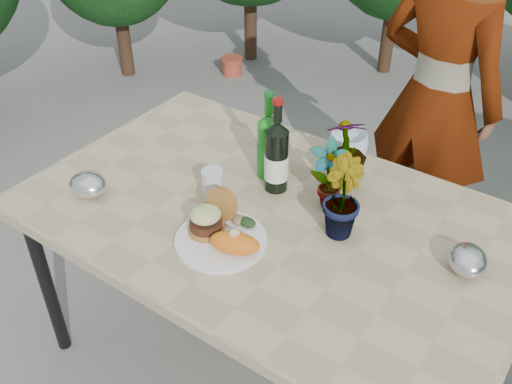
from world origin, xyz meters
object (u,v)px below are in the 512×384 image
Objects in this scene: wine_bottle at (277,157)px; person at (436,100)px; patio_table at (270,226)px; dinner_plate at (221,240)px.

person reaches higher than wine_bottle.
wine_bottle is 0.21× the size of person.
person is at bearing 87.23° from wine_bottle.
patio_table is 5.71× the size of dinner_plate.
person reaches higher than dinner_plate.
dinner_plate reaches higher than patio_table.
person reaches higher than patio_table.
wine_bottle reaches higher than patio_table.
patio_table is 0.23m from wine_bottle.
dinner_plate is 0.83× the size of wine_bottle.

